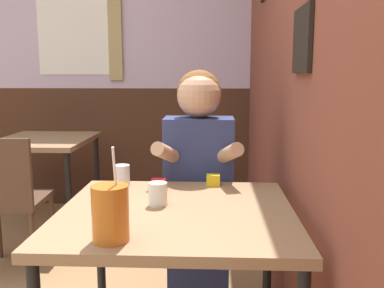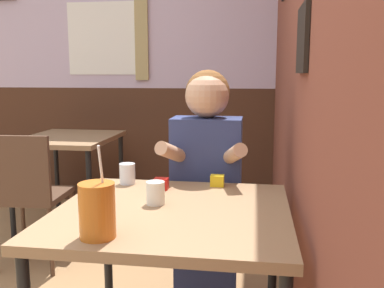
% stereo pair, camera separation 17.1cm
% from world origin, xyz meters
% --- Properties ---
extents(brick_wall_right, '(0.08, 4.66, 2.70)m').
position_xyz_m(brick_wall_right, '(1.19, 1.33, 1.35)').
color(brick_wall_right, brown).
rests_on(brick_wall_right, ground_plane).
extents(back_wall, '(5.32, 0.09, 2.70)m').
position_xyz_m(back_wall, '(-0.02, 2.69, 1.36)').
color(back_wall, silver).
rests_on(back_wall, ground_plane).
extents(main_table, '(0.87, 0.82, 0.74)m').
position_xyz_m(main_table, '(0.69, 0.29, 0.66)').
color(main_table, '#93704C').
rests_on(main_table, ground_plane).
extents(background_table, '(0.69, 0.82, 0.74)m').
position_xyz_m(background_table, '(-0.48, 1.99, 0.65)').
color(background_table, '#93704C').
rests_on(background_table, ground_plane).
extents(chair_near_window, '(0.42, 0.42, 0.87)m').
position_xyz_m(chair_near_window, '(-0.41, 1.20, 0.52)').
color(chair_near_window, '#4C3323').
rests_on(chair_near_window, ground_plane).
extents(person_seated, '(0.42, 0.41, 1.25)m').
position_xyz_m(person_seated, '(0.76, 0.84, 0.67)').
color(person_seated, navy).
rests_on(person_seated, ground_plane).
extents(cocktail_pitcher, '(0.11, 0.11, 0.29)m').
position_xyz_m(cocktail_pitcher, '(0.52, -0.02, 0.82)').
color(cocktail_pitcher, '#C6661E').
rests_on(cocktail_pitcher, main_table).
extents(glass_near_pitcher, '(0.07, 0.07, 0.09)m').
position_xyz_m(glass_near_pitcher, '(0.42, 0.62, 0.78)').
color(glass_near_pitcher, silver).
rests_on(glass_near_pitcher, main_table).
extents(glass_center, '(0.07, 0.07, 0.09)m').
position_xyz_m(glass_center, '(0.62, 0.34, 0.78)').
color(glass_center, silver).
rests_on(glass_center, main_table).
extents(condiment_ketchup, '(0.06, 0.04, 0.05)m').
position_xyz_m(condiment_ketchup, '(0.59, 0.55, 0.76)').
color(condiment_ketchup, '#B7140F').
rests_on(condiment_ketchup, main_table).
extents(condiment_mustard, '(0.06, 0.04, 0.05)m').
position_xyz_m(condiment_mustard, '(0.83, 0.64, 0.76)').
color(condiment_mustard, yellow).
rests_on(condiment_mustard, main_table).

